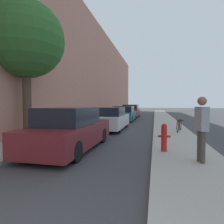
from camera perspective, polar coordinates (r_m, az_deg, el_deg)
The scene contains 12 objects.
ground_plane at distance 16.68m, azimuth 5.88°, elevation -3.10°, with size 120.00×120.00×0.00m, color #3D3D3F.
sidewalk_left at distance 17.26m, azimuth -3.73°, elevation -2.70°, with size 2.00×52.00×0.12m.
sidewalk_right at distance 16.58m, azimuth 15.90°, elevation -3.00°, with size 2.00×52.00×0.12m.
building_facade_left at distance 17.95m, azimuth -8.03°, elevation 13.48°, with size 0.70×52.00×10.10m.
parked_car_maroon at distance 6.88m, azimuth -12.27°, elevation -5.30°, with size 1.72×4.40×1.49m.
parked_car_white at distance 11.91m, azimuth -0.73°, elevation -2.09°, with size 1.87×4.28×1.39m.
parked_car_teal at distance 17.88m, azimuth 3.77°, elevation -0.60°, with size 1.81×4.63×1.39m.
parked_car_red at distance 23.17m, azimuth 5.68°, elevation 0.25°, with size 1.89×4.45×1.52m.
street_tree_near at distance 9.50m, azimuth -24.37°, elevation 18.97°, with size 3.29×3.29×5.90m.
fire_hydrant at distance 6.26m, azimuth 15.31°, elevation -7.23°, with size 0.39×0.18×0.88m.
pedestrian at distance 5.35m, azimuth 25.22°, elevation -3.47°, with size 0.29×0.42×1.68m.
bicycle at distance 10.99m, azimuth 19.43°, elevation -3.76°, with size 0.53×1.53×0.64m.
Camera 1 is at (1.98, -0.48, 1.62)m, focal length 30.57 mm.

